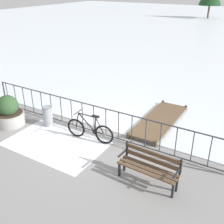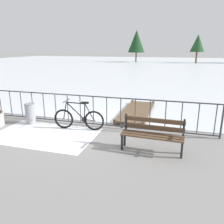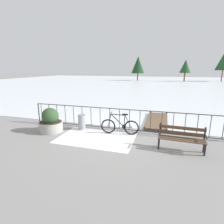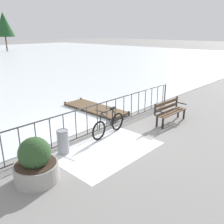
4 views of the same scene
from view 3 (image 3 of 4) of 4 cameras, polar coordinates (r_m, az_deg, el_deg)
The scene contains 12 objects.
ground_plane at distance 8.48m, azimuth 2.36°, elevation -5.96°, with size 160.00×160.00×0.00m, color gray.
frozen_pond at distance 36.30m, azimuth 13.78°, elevation 9.03°, with size 80.00×56.00×0.03m, color silver.
snow_patch at distance 7.62m, azimuth -5.15°, elevation -8.34°, with size 3.19×2.04×0.01m, color white.
railing_fence at distance 8.31m, azimuth 2.40°, elevation -2.33°, with size 9.06×0.06×1.07m.
bicycle_near_railing at distance 7.93m, azimuth 2.52°, elevation -4.57°, with size 1.71×0.52×0.97m.
park_bench at distance 6.86m, azimuth 21.49°, elevation -7.34°, with size 1.62×0.55×0.89m.
planter_with_shrub at distance 8.69m, azimuth -19.19°, elevation -3.00°, with size 1.06×1.06×1.13m.
trash_bin at distance 8.61m, azimuth -9.71°, elevation -3.23°, with size 0.35×0.35×0.73m.
wooden_dock at distance 10.01m, azimuth 14.29°, elevation -2.54°, with size 1.10×3.28×0.20m.
tree_far_west at distance 42.96m, azimuth 22.61°, elevation 13.44°, with size 2.36×2.36×4.71m.
tree_west_mid at distance 42.86m, azimuth 8.39°, elevation 14.82°, with size 2.99×2.99×5.55m.
tree_centre at distance 46.23m, azimuth 32.43°, elevation 13.74°, with size 3.23×3.23×6.37m.
Camera 3 is at (1.97, -7.73, 2.89)m, focal length 28.33 mm.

